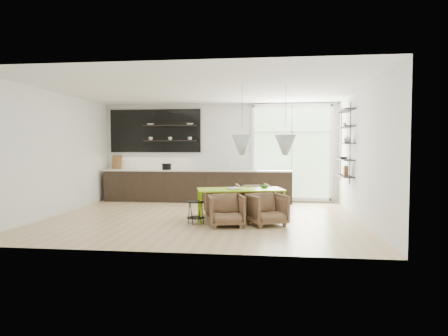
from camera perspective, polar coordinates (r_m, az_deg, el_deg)
room at (r=10.01m, az=1.15°, el=2.16°), size 7.02×6.01×2.91m
kitchen_run at (r=11.81m, az=-4.25°, el=-1.91°), size 5.54×0.69×2.75m
right_shelving at (r=10.19m, az=16.96°, el=3.12°), size 0.26×1.22×1.90m
dining_table at (r=8.85m, az=2.33°, el=-3.28°), size 2.03×1.27×0.69m
armchair_back_left at (r=9.42m, az=-0.84°, el=-4.99°), size 0.79×0.80×0.59m
armchair_back_right at (r=9.70m, az=4.14°, el=-4.38°), size 0.92×0.94×0.73m
armchair_front_left at (r=8.13m, az=0.28°, el=-6.08°), size 0.85×0.87×0.65m
armchair_front_right at (r=8.28m, az=6.15°, el=-5.92°), size 0.94×0.95×0.65m
wire_stool at (r=8.40m, az=-4.06°, el=-5.90°), size 0.38×0.38×0.48m
table_book at (r=8.74m, az=0.67°, el=-2.95°), size 0.37×0.41×0.03m
table_bowl at (r=9.12m, az=5.79°, el=-2.62°), size 0.20×0.20×0.06m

